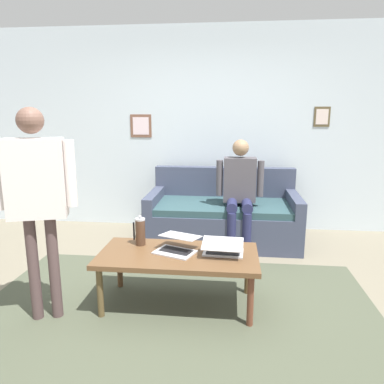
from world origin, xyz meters
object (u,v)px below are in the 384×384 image
(coffee_table, at_px, (178,258))
(french_press, at_px, (140,231))
(couch, at_px, (223,217))
(person_standing, at_px, (36,188))
(laptop_left, at_px, (223,249))
(laptop_center, at_px, (177,246))
(person_seated, at_px, (240,188))

(coffee_table, bearing_deg, french_press, -24.48)
(couch, distance_m, person_standing, 2.46)
(couch, xyz_separation_m, laptop_left, (-0.04, 1.61, 0.20))
(french_press, bearing_deg, person_standing, 35.86)
(coffee_table, xyz_separation_m, french_press, (0.35, -0.16, 0.17))
(coffee_table, relative_size, laptop_center, 3.18)
(coffee_table, height_order, laptop_left, laptop_left)
(person_standing, bearing_deg, laptop_left, -166.62)
(french_press, height_order, person_standing, person_standing)
(couch, xyz_separation_m, person_standing, (1.33, 1.93, 0.74))
(laptop_left, bearing_deg, couch, -88.69)
(french_press, bearing_deg, coffee_table, 155.52)
(person_seated, bearing_deg, laptop_center, 68.40)
(french_press, relative_size, person_seated, 0.21)
(laptop_center, xyz_separation_m, french_press, (0.34, -0.12, 0.08))
(laptop_left, relative_size, person_standing, 0.21)
(laptop_center, relative_size, person_seated, 0.32)
(couch, distance_m, laptop_left, 1.62)
(couch, height_order, coffee_table, couch)
(person_standing, bearing_deg, person_seated, -131.76)
(coffee_table, relative_size, laptop_left, 3.82)
(laptop_left, distance_m, laptop_center, 0.38)
(couch, relative_size, laptop_left, 5.35)
(person_standing, distance_m, person_seated, 2.31)
(french_press, bearing_deg, person_seated, -125.27)
(coffee_table, bearing_deg, person_standing, 17.03)
(person_seated, bearing_deg, laptop_left, 83.61)
(laptop_left, bearing_deg, person_seated, -96.39)
(couch, relative_size, coffee_table, 1.40)
(laptop_center, height_order, person_standing, person_standing)
(person_seated, bearing_deg, coffee_table, 69.57)
(laptop_center, bearing_deg, laptop_left, 176.45)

